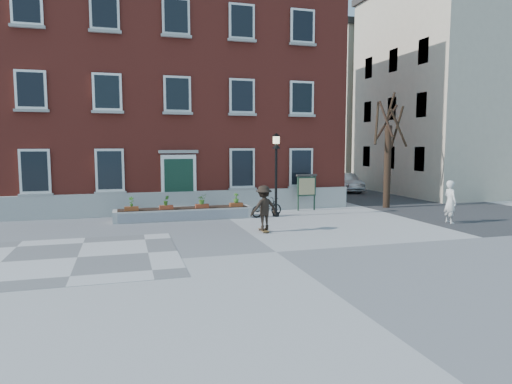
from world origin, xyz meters
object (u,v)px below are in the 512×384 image
object	(u,v)px
parked_car	(346,183)
notice_board	(306,186)
lamp_post	(276,163)
bicycle	(267,207)
skateboarder	(264,208)
bystander	(450,202)

from	to	relation	value
parked_car	notice_board	distance (m)	10.23
lamp_post	notice_board	bearing A→B (deg)	33.91
bicycle	skateboarder	bearing A→B (deg)	142.75
bystander	lamp_post	distance (m)	7.85
bicycle	lamp_post	distance (m)	2.15
parked_car	bystander	distance (m)	13.42
parked_car	lamp_post	world-z (taller)	lamp_post
skateboarder	parked_car	bearing A→B (deg)	51.70
parked_car	bystander	world-z (taller)	bystander
parked_car	skateboarder	bearing A→B (deg)	-123.13
lamp_post	skateboarder	size ratio (longest dim) A/B	2.16
lamp_post	notice_board	xyz separation A→B (m)	(2.15, 1.44, -1.28)
bicycle	parked_car	xyz separation A→B (m)	(8.96, 9.37, 0.21)
parked_car	bystander	xyz separation A→B (m)	(-1.87, -13.29, 0.28)
lamp_post	skateboarder	distance (m)	4.19
bystander	parked_car	bearing A→B (deg)	-5.50
bystander	lamp_post	size ratio (longest dim) A/B	0.47
bicycle	notice_board	world-z (taller)	notice_board
bicycle	bystander	xyz separation A→B (m)	(7.08, -3.92, 0.49)
bystander	lamp_post	world-z (taller)	lamp_post
parked_car	notice_board	world-z (taller)	notice_board
bystander	notice_board	distance (m)	6.96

